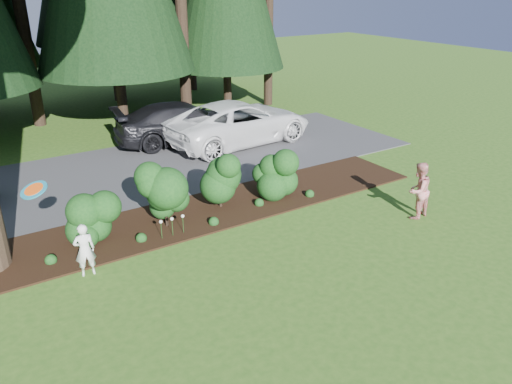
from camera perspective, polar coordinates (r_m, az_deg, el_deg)
The scene contains 10 objects.
ground at distance 11.33m, azimuth -3.05°, elevation -9.63°, with size 80.00×80.00×0.00m, color #2E5819.
mulch_bed at distance 13.89m, azimuth -9.75°, elevation -3.27°, with size 16.00×2.50×0.05m, color black.
driveway at distance 17.59m, azimuth -15.30°, elevation 1.98°, with size 22.00×6.00×0.03m, color #38383A.
shrub_row at distance 13.75m, azimuth -6.85°, elevation 0.22°, with size 6.53×1.60×1.61m.
lily_cluster at distance 12.87m, azimuth -9.59°, elevation -3.15°, with size 0.69×0.09×0.57m.
car_white_suv at distance 20.04m, azimuth -1.96°, elevation 7.97°, with size 2.80×6.07×1.69m, color white.
car_dark_suv at distance 20.40m, azimuth -8.28°, elevation 7.87°, with size 2.22×5.46×1.58m, color black.
child at distance 11.70m, azimuth -18.99°, elevation -6.28°, with size 0.46×0.30×1.26m, color white.
adult at distance 14.34m, azimuth 18.04°, elevation 0.16°, with size 0.78×0.61×1.60m, color red.
frisbee at distance 10.75m, azimuth -24.05°, elevation 0.23°, with size 0.55×0.54×0.28m.
Camera 1 is at (-4.62, -8.33, 6.14)m, focal length 35.00 mm.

